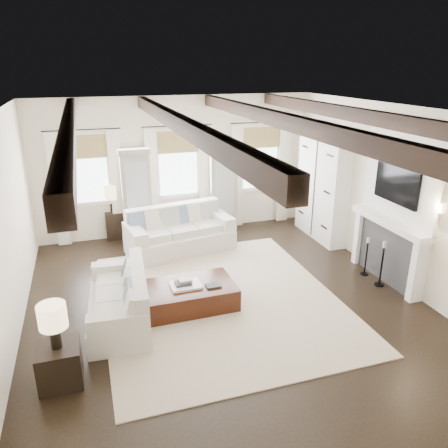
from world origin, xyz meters
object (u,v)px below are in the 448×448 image
object	(u,v)px
ottoman	(189,296)
side_table_front	(60,364)
sofa_back	(179,233)
side_table_back	(115,224)
sofa_left	(122,301)

from	to	relation	value
ottoman	side_table_front	xyz separation A→B (m)	(-2.00, -1.32, 0.07)
sofa_back	side_table_front	size ratio (longest dim) A/B	4.49
side_table_front	side_table_back	world-z (taller)	side_table_back
sofa_left	side_table_back	bearing A→B (deg)	87.13
sofa_back	ottoman	xyz separation A→B (m)	(-0.35, -2.40, -0.20)
sofa_back	ottoman	size ratio (longest dim) A/B	1.58
side_table_back	sofa_left	bearing A→B (deg)	-92.87
sofa_back	side_table_back	xyz separation A→B (m)	(-1.27, 1.18, -0.08)
sofa_left	ottoman	world-z (taller)	sofa_left
sofa_back	side_table_back	bearing A→B (deg)	137.16
sofa_left	side_table_back	distance (m)	3.65
sofa_back	side_table_front	distance (m)	4.40
ottoman	sofa_left	bearing A→B (deg)	-176.90
sofa_left	ottoman	distance (m)	1.11
side_table_front	side_table_back	size ratio (longest dim) A/B	0.83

